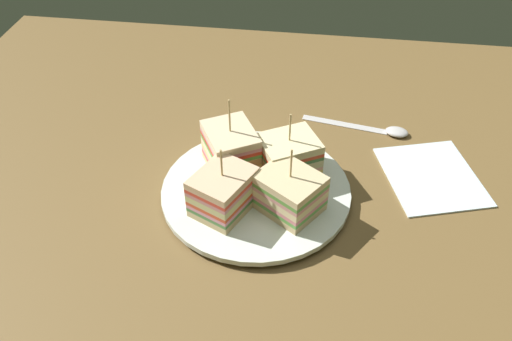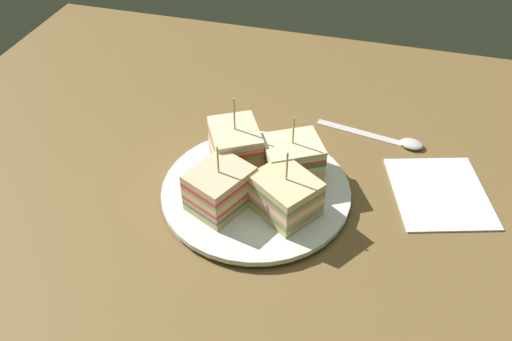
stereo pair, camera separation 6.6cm
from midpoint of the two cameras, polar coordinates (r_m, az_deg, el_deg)
name	(u,v)px [view 2 (the right image)]	position (r cm, az deg, el deg)	size (l,w,h in cm)	color
ground_plane	(256,201)	(69.34, 2.72, -3.39)	(108.63, 91.94, 1.80)	brown
plate	(256,191)	(68.14, 2.76, -2.36)	(24.13, 24.13, 1.37)	silver
sandwich_wedge_0	(285,195)	(63.48, 6.12, -2.77)	(9.36, 9.06, 9.08)	#DDBD86
sandwich_wedge_1	(291,159)	(68.34, 6.56, 1.09)	(9.14, 8.61, 9.20)	beige
sandwich_wedge_2	(235,148)	(69.11, 0.50, 2.34)	(8.65, 9.16, 10.65)	#D0B97D
sandwich_wedge_3	(220,189)	(63.74, -0.95, -2.08)	(8.31, 8.99, 9.12)	#D2B37C
spoon	(394,140)	(80.33, 16.85, 3.06)	(15.90, 4.50, 1.00)	silver
napkin	(440,192)	(73.96, 21.53, -2.26)	(11.76, 13.59, 0.50)	white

